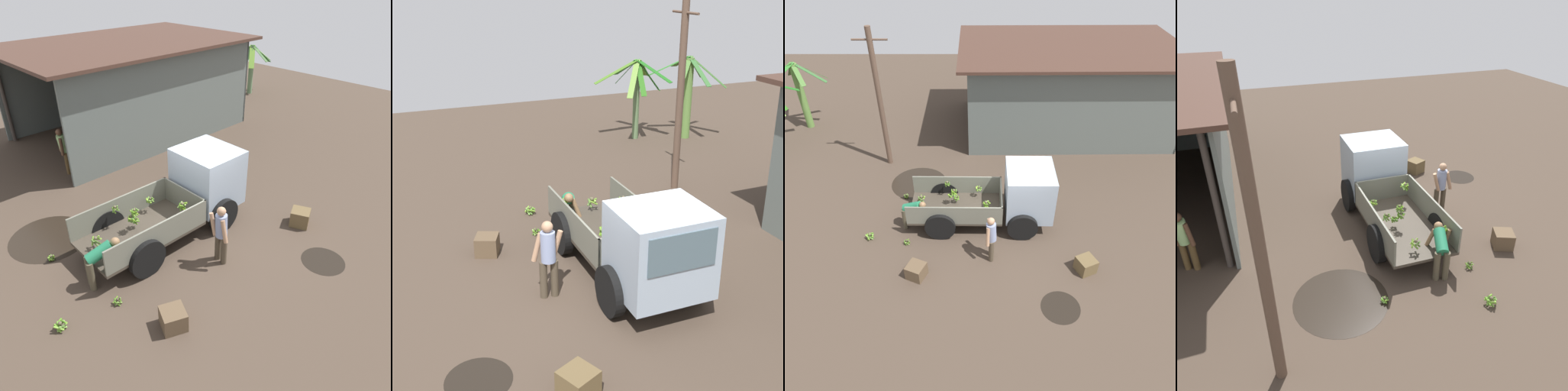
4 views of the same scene
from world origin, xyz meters
TOP-DOWN VIEW (x-y plane):
  - ground at (0.00, 0.00)m, footprint 36.00×36.00m
  - mud_patch_0 at (-3.36, 2.31)m, footprint 2.17×2.17m
  - mud_patch_1 at (1.30, -3.51)m, footprint 1.11×1.11m
  - cargo_truck at (0.16, 0.12)m, footprint 4.81×2.04m
  - warehouse_shed at (3.60, 7.28)m, footprint 9.99×6.58m
  - utility_pole at (-4.79, 3.83)m, footprint 1.26×0.21m
  - banana_palm_1 at (8.34, 11.65)m, footprint 2.01×2.51m
  - banana_palm_3 at (-9.32, 7.06)m, footprint 2.43×2.63m
  - person_foreground_visitor at (-0.61, -1.64)m, footprint 0.35×0.66m
  - person_worker_loading at (-3.21, -0.24)m, footprint 0.88×0.70m
  - person_bystander_near_shed at (-1.07, 5.54)m, footprint 0.46×0.63m
  - banana_bunch_on_ground_0 at (-4.59, -0.81)m, footprint 0.29×0.28m
  - banana_bunch_on_ground_1 at (-3.34, -1.05)m, footprint 0.21×0.21m
  - banana_bunch_on_ground_2 at (-3.73, 1.39)m, footprint 0.19×0.19m
  - wooden_crate_0 at (-2.84, -2.39)m, footprint 0.67×0.67m
  - wooden_crate_1 at (2.25, -2.16)m, footprint 0.68×0.68m

SIDE VIEW (x-z plane):
  - ground at x=0.00m, z-range 0.00..0.00m
  - mud_patch_0 at x=-3.36m, z-range 0.00..0.01m
  - mud_patch_1 at x=1.30m, z-range 0.00..0.01m
  - banana_bunch_on_ground_2 at x=-3.73m, z-range 0.00..0.16m
  - banana_bunch_on_ground_1 at x=-3.34m, z-range 0.01..0.19m
  - banana_bunch_on_ground_0 at x=-4.59m, z-range 0.02..0.25m
  - wooden_crate_0 at x=-2.84m, z-range 0.00..0.46m
  - wooden_crate_1 at x=2.25m, z-range 0.00..0.48m
  - person_worker_loading at x=-3.21m, z-range 0.14..1.34m
  - person_foreground_visitor at x=-0.61m, z-range 0.09..1.74m
  - person_bystander_near_shed at x=-1.07m, z-range 0.09..1.79m
  - cargo_truck at x=0.16m, z-range 0.05..2.19m
  - banana_palm_1 at x=8.34m, z-range 0.06..2.40m
  - banana_palm_3 at x=-9.32m, z-range 0.10..3.27m
  - warehouse_shed at x=3.60m, z-range 0.82..4.68m
  - utility_pole at x=-4.79m, z-range 0.06..5.58m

